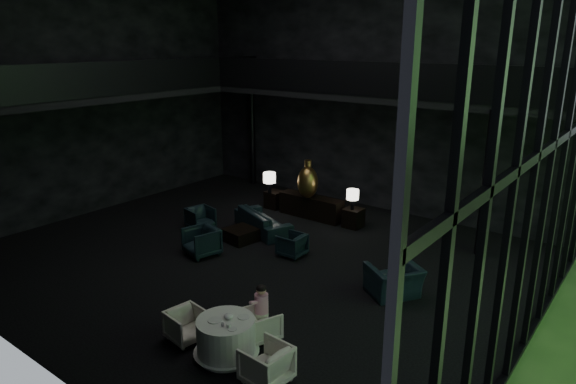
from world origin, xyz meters
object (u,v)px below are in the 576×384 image
Objects in this scene: child at (261,299)px; console at (311,207)px; side_table_left at (274,199)px; coffee_table at (241,235)px; table_lamp_left at (269,179)px; dining_chair_north at (261,325)px; lounge_armchair_west at (200,217)px; lounge_armchair_east at (292,245)px; sofa at (263,216)px; side_table_right at (353,218)px; dining_chair_east at (266,363)px; bronze_urn at (308,182)px; table_lamp_right at (353,195)px; window_armchair at (394,275)px; dining_table at (226,340)px; lounge_armchair_south at (201,239)px; dining_chair_west at (187,325)px.

console is at bearing -62.96° from child.
side_table_left is 3.25m from coffee_table.
table_lamp_left is at bearing 112.90° from coffee_table.
side_table_left is 8.27m from dining_chair_north.
lounge_armchair_west is 3.52m from lounge_armchair_east.
dining_chair_north is at bearing 152.01° from sofa.
side_table_right is 8.05m from dining_chair_east.
dining_chair_north is at bearing -61.88° from bronze_urn.
dining_chair_east reaches higher than coffee_table.
dining_chair_north is (3.84, -4.60, -0.19)m from sofa.
child is (3.70, -4.42, 0.25)m from sofa.
table_lamp_left is 1.13× the size of table_lamp_right.
dining_chair_east reaches higher than console.
dining_chair_east is at bearing -60.03° from console.
dining_chair_east is at bearing 29.14° from window_armchair.
table_lamp_left is 3.21m from table_lamp_right.
lounge_armchair_east is (1.86, -0.97, -0.18)m from sofa.
console is at bearing 113.73° from dining_table.
child is at bearing -30.99° from dining_chair_north.
child is at bearing -75.36° from table_lamp_right.
dining_table is 0.85m from dining_chair_north.
bronze_urn is at bearing 97.20° from lounge_armchair_south.
lounge_armchair_east is (3.52, 0.09, -0.07)m from lounge_armchair_west.
sofa is 4.14× the size of dining_chair_north.
dining_chair_west is at bearing 61.54° from dining_chair_north.
dining_table is (5.36, -4.38, -0.05)m from lounge_armchair_west.
side_table_right is 0.96× the size of dining_chair_west.
lounge_armchair_west is at bearing -59.06° from window_armchair.
dining_chair_north is at bearing -132.37° from dining_chair_east.
side_table_right is 0.49× the size of dining_table.
dining_chair_north is (3.39, -6.56, -0.06)m from console.
bronze_urn reaches higher than side_table_right.
table_lamp_left reaches higher than side_table_left.
console is 3.80× the size of side_table_left.
sofa is 2.67× the size of lounge_armchair_south.
lounge_armchair_east is 0.50× the size of dining_table.
dining_chair_east is (5.94, -7.57, 0.08)m from side_table_left.
lounge_armchair_east is (-0.18, -2.97, 0.01)m from side_table_right.
child is (0.99, 1.11, 0.43)m from dining_chair_west.
dining_table is at bearing 14.39° from window_armchair.
table_lamp_right is at bearing 3.26° from table_lamp_left.
table_lamp_left is at bearing -176.74° from table_lamp_right.
coffee_table is (-2.03, -2.95, -0.88)m from table_lamp_right.
console is 3.25m from lounge_armchair_east.
console reaches higher than lounge_armchair_east.
side_table_right is 2.87m from sofa.
lounge_armchair_east is 3.28m from window_armchair.
dining_table is (1.84, -4.47, 0.02)m from lounge_armchair_east.
dining_table is (4.85, -7.43, 0.03)m from side_table_left.
lounge_armchair_west is at bearing -126.92° from bronze_urn.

